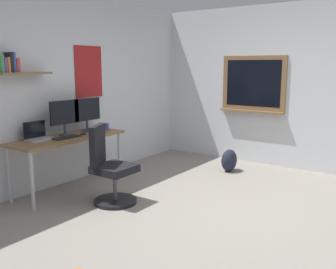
{
  "coord_description": "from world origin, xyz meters",
  "views": [
    {
      "loc": [
        -3.59,
        -1.76,
        1.65
      ],
      "look_at": [
        -0.06,
        0.73,
        0.85
      ],
      "focal_mm": 40.37,
      "sensor_mm": 36.0,
      "label": 1
    }
  ],
  "objects": [
    {
      "name": "ground_plane",
      "position": [
        0.0,
        0.0,
        0.0
      ],
      "size": [
        5.2,
        5.2,
        0.0
      ],
      "primitive_type": "plane",
      "color": "gray",
      "rests_on": "ground"
    },
    {
      "name": "wall_back",
      "position": [
        -0.01,
        2.45,
        1.3
      ],
      "size": [
        5.0,
        0.3,
        2.6
      ],
      "color": "silver",
      "rests_on": "ground"
    },
    {
      "name": "wall_right",
      "position": [
        2.45,
        0.03,
        1.3
      ],
      "size": [
        0.22,
        5.0,
        2.6
      ],
      "color": "silver",
      "rests_on": "ground"
    },
    {
      "name": "desk",
      "position": [
        -0.4,
        2.09,
        0.66
      ],
      "size": [
        1.57,
        0.57,
        0.73
      ],
      "color": "olive",
      "rests_on": "ground"
    },
    {
      "name": "office_chair",
      "position": [
        -0.43,
        1.33,
        0.41
      ],
      "size": [
        0.55,
        0.56,
        0.95
      ],
      "color": "black",
      "rests_on": "ground"
    },
    {
      "name": "laptop",
      "position": [
        -0.76,
        2.22,
        0.78
      ],
      "size": [
        0.31,
        0.21,
        0.23
      ],
      "color": "#ADAFB5",
      "rests_on": "desk"
    },
    {
      "name": "monitor_primary",
      "position": [
        -0.36,
        2.18,
        1.0
      ],
      "size": [
        0.46,
        0.17,
        0.46
      ],
      "color": "#38383D",
      "rests_on": "desk"
    },
    {
      "name": "monitor_secondary",
      "position": [
        0.03,
        2.18,
        1.0
      ],
      "size": [
        0.46,
        0.17,
        0.46
      ],
      "color": "#38383D",
      "rests_on": "desk"
    },
    {
      "name": "keyboard",
      "position": [
        -0.48,
        2.01,
        0.74
      ],
      "size": [
        0.37,
        0.13,
        0.02
      ],
      "primitive_type": "cube",
      "color": "black",
      "rests_on": "desk"
    },
    {
      "name": "computer_mouse",
      "position": [
        -0.2,
        2.01,
        0.75
      ],
      "size": [
        0.1,
        0.06,
        0.03
      ],
      "primitive_type": "ellipsoid",
      "color": "#262628",
      "rests_on": "desk"
    },
    {
      "name": "coffee_mug",
      "position": [
        0.28,
        2.06,
        0.78
      ],
      "size": [
        0.08,
        0.08,
        0.09
      ],
      "primitive_type": "cylinder",
      "color": "#334CA5",
      "rests_on": "desk"
    },
    {
      "name": "backpack",
      "position": [
        1.66,
        0.77,
        0.17
      ],
      "size": [
        0.32,
        0.22,
        0.35
      ],
      "primitive_type": "ellipsoid",
      "color": "#1E2333",
      "rests_on": "ground"
    }
  ]
}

